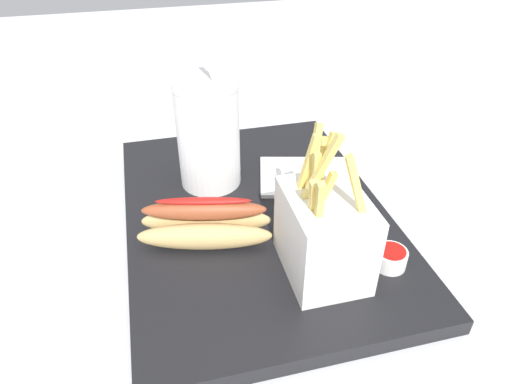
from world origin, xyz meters
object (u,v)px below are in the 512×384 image
Objects in this scene: soda_cup at (208,133)px; fries_basket at (324,233)px; hot_dog_1 at (205,224)px; napkin_stack at (307,177)px; ketchup_cup_2 at (391,257)px; ketchup_cup_1 at (366,229)px.

soda_cup reaches higher than fries_basket.
hot_dog_1 reaches higher than napkin_stack.
ketchup_cup_2 is at bearing 63.76° from hot_dog_1.
fries_basket is at bearing -61.50° from ketchup_cup_1.
ketchup_cup_1 is at bearing 10.86° from napkin_stack.
fries_basket is at bearing -100.96° from ketchup_cup_2.
ketchup_cup_2 is 0.27× the size of napkin_stack.
hot_dog_1 reaches higher than ketchup_cup_2.
fries_basket is 0.09m from ketchup_cup_1.
soda_cup reaches higher than ketchup_cup_1.
soda_cup is 0.16m from napkin_stack.
napkin_stack is at bearing 78.70° from soda_cup.
ketchup_cup_1 is at bearing 44.54° from soda_cup.
fries_basket is 4.69× the size of ketchup_cup_2.
soda_cup is 0.24m from ketchup_cup_1.
fries_basket is 0.09m from ketchup_cup_2.
hot_dog_1 is 1.23× the size of napkin_stack.
soda_cup is 1.40× the size of hot_dog_1.
napkin_stack is (0.03, 0.14, -0.07)m from soda_cup.
fries_basket reaches higher than hot_dog_1.
soda_cup is 1.72× the size of napkin_stack.
fries_basket is 0.15m from hot_dog_1.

